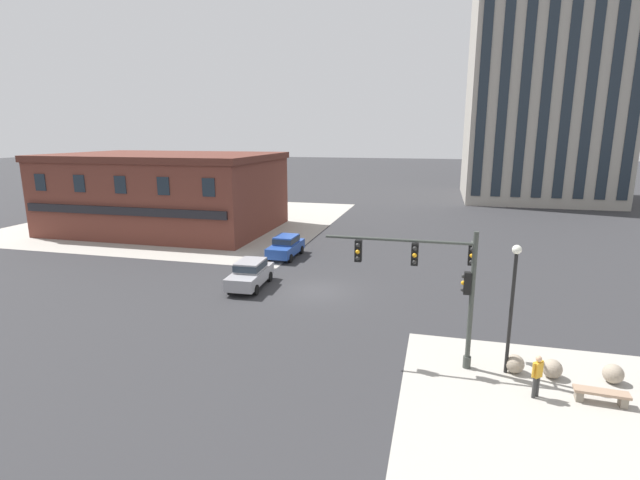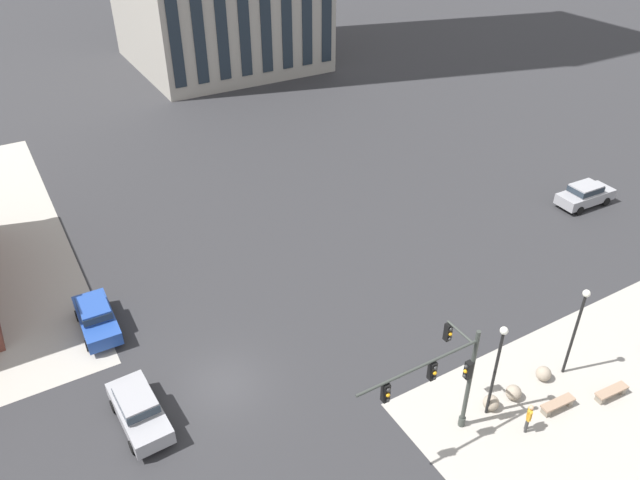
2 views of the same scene
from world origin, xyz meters
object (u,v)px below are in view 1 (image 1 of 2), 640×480
Objects in this scene: bollard_sphere_curb_c at (613,374)px; street_lamp_corner_near at (513,294)px; bollard_sphere_curb_a at (515,364)px; car_main_southbound_far at (250,273)px; bench_near_signal at (601,395)px; traffic_signal_main at (442,278)px; pedestrian_walking_east at (537,374)px; car_main_northbound_far at (286,246)px; bollard_sphere_curb_b at (552,369)px.

street_lamp_corner_near reaches higher than bollard_sphere_curb_c.
car_main_southbound_far is at bearing 152.57° from bollard_sphere_curb_a.
bench_near_signal is at bearing -28.03° from car_main_southbound_far.
traffic_signal_main is 6.89m from bench_near_signal.
traffic_signal_main is 4.88m from pedestrian_walking_east.
car_main_northbound_far is 7.51m from car_main_southbound_far.
bollard_sphere_curb_b is at bearing -43.29° from car_main_northbound_far.
bollard_sphere_curb_b is 2.01m from pedestrian_walking_east.
bench_near_signal is at bearing 4.00° from pedestrian_walking_east.
car_main_northbound_far reaches higher than bollard_sphere_curb_a.
traffic_signal_main is 5.55m from bollard_sphere_curb_b.
traffic_signal_main is 7.42m from bollard_sphere_curb_c.
bollard_sphere_curb_a is at bearing 105.04° from pedestrian_walking_east.
bollard_sphere_curb_b is 0.14× the size of street_lamp_corner_near.
car_main_northbound_far is at bearing 131.99° from pedestrian_walking_east.
car_main_northbound_far is at bearing 136.14° from bench_near_signal.
traffic_signal_main is 1.16× the size of street_lamp_corner_near.
car_main_northbound_far reaches higher than pedestrian_walking_east.
traffic_signal_main is 8.16× the size of bollard_sphere_curb_a.
street_lamp_corner_near is at bearing 153.17° from bench_near_signal.
traffic_signal_main is at bearing 174.71° from street_lamp_corner_near.
car_main_southbound_far reaches higher than bollard_sphere_curb_a.
traffic_signal_main is at bearing 177.11° from bollard_sphere_curb_b.
bollard_sphere_curb_c is 0.46× the size of pedestrian_walking_east.
traffic_signal_main is at bearing -52.02° from car_main_northbound_far.
car_main_northbound_far is (-14.33, 15.15, -2.42)m from street_lamp_corner_near.
traffic_signal_main is 8.16× the size of bollard_sphere_curb_b.
street_lamp_corner_near is 1.19× the size of car_main_southbound_far.
bollard_sphere_curb_a is 3.58m from bollard_sphere_curb_c.
bollard_sphere_curb_c is 0.14× the size of street_lamp_corner_near.
pedestrian_walking_east is 0.37× the size of car_main_southbound_far.
bollard_sphere_curb_a is (3.04, -0.15, -3.35)m from traffic_signal_main.
car_main_northbound_far is (-17.35, 16.67, 0.59)m from bench_near_signal.
car_main_southbound_far reaches higher than bollard_sphere_curb_c.
bollard_sphere_curb_b is at bearing -2.93° from bollard_sphere_curb_a.
bollard_sphere_curb_a is at bearing -178.73° from bollard_sphere_curb_c.
bollard_sphere_curb_a is at bearing 148.80° from bench_near_signal.
bench_near_signal is 24.07m from car_main_northbound_far.
bollard_sphere_curb_a is at bearing 177.07° from bollard_sphere_curb_b.
bollard_sphere_curb_a is 0.41× the size of bench_near_signal.
car_main_northbound_far is (-11.63, 14.90, -2.81)m from traffic_signal_main.
bollard_sphere_curb_a is 0.17× the size of car_main_northbound_far.
bollard_sphere_curb_c is 4.91m from street_lamp_corner_near.
bollard_sphere_curb_a is 1.00× the size of bollard_sphere_curb_b.
bollard_sphere_curb_a reaches higher than bench_near_signal.
bollard_sphere_curb_b is at bearing 62.10° from pedestrian_walking_east.
pedestrian_walking_east reaches higher than bollard_sphere_curb_a.
bollard_sphere_curb_a is at bearing -2.87° from traffic_signal_main.
bollard_sphere_curb_b is 22.06m from car_main_northbound_far.
bench_near_signal is 0.41× the size of car_main_northbound_far.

